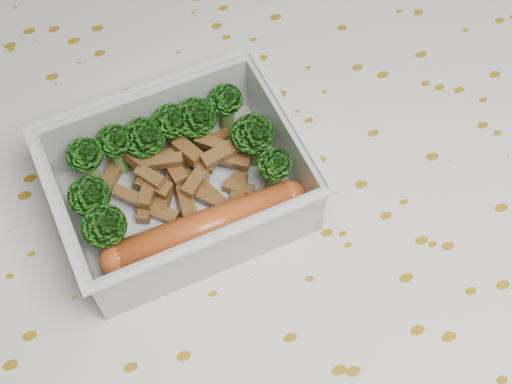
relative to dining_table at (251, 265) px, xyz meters
name	(u,v)px	position (x,y,z in m)	size (l,w,h in m)	color
dining_table	(251,265)	(0.00, 0.00, 0.00)	(1.40, 0.90, 0.75)	brown
tablecloth	(251,237)	(0.00, 0.00, 0.05)	(1.46, 0.96, 0.19)	silver
lunch_container	(182,188)	(-0.04, 0.02, 0.11)	(0.17, 0.14, 0.06)	silver
broccoli_florets	(166,152)	(-0.04, 0.04, 0.12)	(0.15, 0.09, 0.05)	#608C3F
meat_pile	(179,176)	(-0.04, 0.04, 0.10)	(0.11, 0.07, 0.03)	brown
sausage	(206,228)	(-0.03, -0.01, 0.11)	(0.14, 0.03, 0.02)	#B5491C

